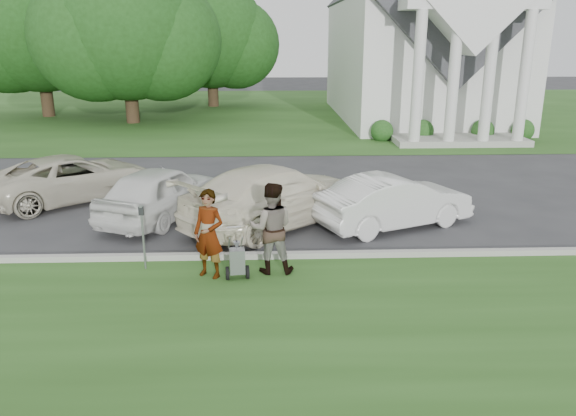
{
  "coord_description": "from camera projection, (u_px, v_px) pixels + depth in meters",
  "views": [
    {
      "loc": [
        -0.11,
        -11.42,
        4.89
      ],
      "look_at": [
        0.32,
        0.0,
        1.38
      ],
      "focal_mm": 35.0,
      "sensor_mm": 36.0,
      "label": 1
    }
  ],
  "objects": [
    {
      "name": "person_left",
      "position": [
        209.0,
        235.0,
        11.64
      ],
      "size": [
        0.82,
        0.72,
        1.89
      ],
      "primitive_type": "imported",
      "rotation": [
        0.0,
        0.0,
        -0.47
      ],
      "color": "#999999",
      "rests_on": "ground"
    },
    {
      "name": "ground",
      "position": [
        274.0,
        268.0,
        12.34
      ],
      "size": [
        120.0,
        120.0,
        0.0
      ],
      "primitive_type": "plane",
      "color": "#333335",
      "rests_on": "ground"
    },
    {
      "name": "tree_back",
      "position": [
        211.0,
        39.0,
        39.47
      ],
      "size": [
        9.61,
        7.6,
        8.89
      ],
      "color": "#332316",
      "rests_on": "ground"
    },
    {
      "name": "person_right",
      "position": [
        271.0,
        229.0,
        11.86
      ],
      "size": [
        0.98,
        0.78,
        1.98
      ],
      "primitive_type": "imported",
      "rotation": [
        0.0,
        0.0,
        3.11
      ],
      "color": "#999999",
      "rests_on": "ground"
    },
    {
      "name": "curb",
      "position": [
        273.0,
        256.0,
        12.85
      ],
      "size": [
        80.0,
        0.18,
        0.15
      ],
      "primitive_type": "cube",
      "color": "#9E9E93",
      "rests_on": "ground"
    },
    {
      "name": "church",
      "position": [
        421.0,
        18.0,
        33.01
      ],
      "size": [
        9.19,
        19.0,
        24.1
      ],
      "color": "white",
      "rests_on": "ground"
    },
    {
      "name": "car_c",
      "position": [
        275.0,
        195.0,
        15.02
      ],
      "size": [
        5.6,
        5.46,
        1.61
      ],
      "primitive_type": "imported",
      "rotation": [
        0.0,
        0.0,
        2.33
      ],
      "color": "white",
      "rests_on": "ground"
    },
    {
      "name": "church_lawn",
      "position": [
        269.0,
        111.0,
        38.14
      ],
      "size": [
        80.0,
        30.0,
        0.01
      ],
      "primitive_type": "cube",
      "color": "#274B19",
      "rests_on": "ground"
    },
    {
      "name": "grass_strip",
      "position": [
        276.0,
        338.0,
        9.48
      ],
      "size": [
        80.0,
        7.0,
        0.01
      ],
      "primitive_type": "cube",
      "color": "#274B19",
      "rests_on": "ground"
    },
    {
      "name": "car_a",
      "position": [
        74.0,
        178.0,
        17.34
      ],
      "size": [
        5.36,
        5.02,
        1.4
      ],
      "primitive_type": "imported",
      "rotation": [
        0.0,
        0.0,
        2.27
      ],
      "color": "beige",
      "rests_on": "ground"
    },
    {
      "name": "car_b",
      "position": [
        160.0,
        192.0,
        15.58
      ],
      "size": [
        3.31,
        4.74,
        1.5
      ],
      "primitive_type": "imported",
      "rotation": [
        0.0,
        0.0,
        2.75
      ],
      "color": "white",
      "rests_on": "ground"
    },
    {
      "name": "parking_meter_near",
      "position": [
        143.0,
        230.0,
        12.03
      ],
      "size": [
        0.1,
        0.09,
        1.45
      ],
      "color": "gray",
      "rests_on": "ground"
    },
    {
      "name": "tree_left",
      "position": [
        126.0,
        32.0,
        31.57
      ],
      "size": [
        10.63,
        8.4,
        9.71
      ],
      "color": "#332316",
      "rests_on": "ground"
    },
    {
      "name": "car_d",
      "position": [
        395.0,
        201.0,
        14.85
      ],
      "size": [
        4.47,
        3.06,
        1.4
      ],
      "primitive_type": "imported",
      "rotation": [
        0.0,
        0.0,
        1.98
      ],
      "color": "silver",
      "rests_on": "ground"
    },
    {
      "name": "striping_cart",
      "position": [
        237.0,
        262.0,
        11.7
      ],
      "size": [
        0.52,
        1.0,
        0.9
      ],
      "rotation": [
        0.0,
        0.0,
        0.12
      ],
      "color": "black",
      "rests_on": "ground"
    },
    {
      "name": "tree_far",
      "position": [
        37.0,
        22.0,
        34.05
      ],
      "size": [
        11.64,
        9.2,
        10.73
      ],
      "color": "#332316",
      "rests_on": "ground"
    }
  ]
}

